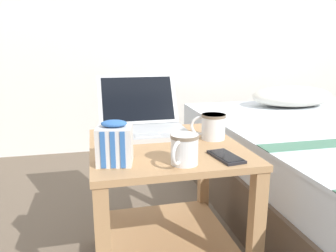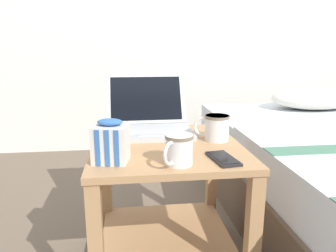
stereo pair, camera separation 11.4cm
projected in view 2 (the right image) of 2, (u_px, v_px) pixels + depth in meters
bedside_table at (167, 191)px, 1.24m from camera, size 0.54×0.57×0.52m
laptop at (148, 120)px, 1.37m from camera, size 0.35×0.35×0.22m
mug_front_left at (216, 126)px, 1.24m from camera, size 0.13×0.09×0.10m
mug_front_right at (178, 148)px, 0.98m from camera, size 0.10×0.11×0.09m
snack_bag at (111, 142)px, 1.01m from camera, size 0.12×0.11×0.14m
cell_phone at (223, 159)px, 1.03m from camera, size 0.09×0.15×0.01m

